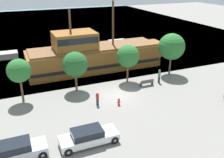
% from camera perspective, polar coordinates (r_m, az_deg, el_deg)
% --- Properties ---
extents(ground_plane, '(160.00, 160.00, 0.00)m').
position_cam_1_polar(ground_plane, '(28.73, 0.91, -3.74)').
color(ground_plane, gray).
extents(water_surface, '(80.00, 80.00, 0.00)m').
position_cam_1_polar(water_surface, '(69.51, -14.08, 11.49)').
color(water_surface, slate).
rests_on(water_surface, ground).
extents(pirate_ship, '(20.33, 5.29, 9.56)m').
position_cam_1_polar(pirate_ship, '(36.14, -4.35, 5.46)').
color(pirate_ship, brown).
rests_on(pirate_ship, water_surface).
extents(moored_boat_outer, '(7.64, 2.31, 1.88)m').
position_cam_1_polar(moored_boat_outer, '(46.00, 1.74, 7.48)').
color(moored_boat_outer, navy).
rests_on(moored_boat_outer, water_surface).
extents(parked_car_curb_front, '(4.26, 1.81, 1.41)m').
position_cam_1_polar(parked_car_curb_front, '(20.62, -20.84, -15.00)').
color(parked_car_curb_front, '#B7BCC6').
rests_on(parked_car_curb_front, ground_plane).
extents(parked_car_curb_rear, '(4.77, 1.82, 1.38)m').
position_cam_1_polar(parked_car_curb_rear, '(20.83, -5.40, -12.97)').
color(parked_car_curb_rear, white).
rests_on(parked_car_curb_rear, ground_plane).
extents(fire_hydrant, '(0.42, 0.25, 0.76)m').
position_cam_1_polar(fire_hydrant, '(26.51, 1.57, -5.15)').
color(fire_hydrant, red).
rests_on(fire_hydrant, ground_plane).
extents(bench_promenade_east, '(1.75, 0.45, 0.85)m').
position_cam_1_polar(bench_promenade_east, '(31.27, 7.99, -0.79)').
color(bench_promenade_east, '#4C4742').
rests_on(bench_promenade_east, ground_plane).
extents(pedestrian_walking_near, '(0.32, 0.32, 1.79)m').
position_cam_1_polar(pedestrian_walking_near, '(32.23, 10.75, 0.67)').
color(pedestrian_walking_near, '#232838').
rests_on(pedestrian_walking_near, ground_plane).
extents(pedestrian_walking_far, '(0.32, 0.32, 1.53)m').
position_cam_1_polar(pedestrian_walking_far, '(26.35, -3.35, -4.49)').
color(pedestrian_walking_far, '#232838').
rests_on(pedestrian_walking_far, ground_plane).
extents(tree_row_east, '(2.51, 2.51, 4.83)m').
position_cam_1_polar(tree_row_east, '(27.73, -20.50, 1.75)').
color(tree_row_east, brown).
rests_on(tree_row_east, ground_plane).
extents(tree_row_mideast, '(2.93, 2.93, 4.75)m').
position_cam_1_polar(tree_row_mideast, '(29.02, -8.43, 3.31)').
color(tree_row_mideast, brown).
rests_on(tree_row_mideast, ground_plane).
extents(tree_row_midwest, '(2.86, 2.86, 4.85)m').
position_cam_1_polar(tree_row_midwest, '(31.31, 3.67, 5.23)').
color(tree_row_midwest, brown).
rests_on(tree_row_midwest, ground_plane).
extents(tree_row_west, '(3.53, 3.53, 5.68)m').
position_cam_1_polar(tree_row_west, '(34.54, 13.47, 7.19)').
color(tree_row_west, brown).
rests_on(tree_row_west, ground_plane).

